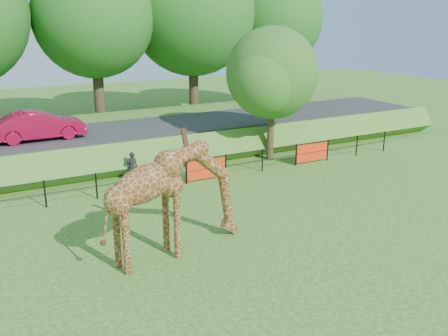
% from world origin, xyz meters
% --- Properties ---
extents(ground, '(90.00, 90.00, 0.00)m').
position_xyz_m(ground, '(0.00, 0.00, 0.00)').
color(ground, '#255615').
rests_on(ground, ground).
extents(giraffe, '(4.99, 1.74, 3.51)m').
position_xyz_m(giraffe, '(-1.09, 1.97, 1.75)').
color(giraffe, '#5D3313').
rests_on(giraffe, ground).
extents(perimeter_fence, '(28.07, 0.10, 1.10)m').
position_xyz_m(perimeter_fence, '(0.00, 8.00, 0.55)').
color(perimeter_fence, black).
rests_on(perimeter_fence, ground).
extents(embankment, '(40.00, 9.00, 1.30)m').
position_xyz_m(embankment, '(0.00, 15.50, 0.65)').
color(embankment, '#255615').
rests_on(embankment, ground).
extents(road, '(40.00, 5.00, 0.12)m').
position_xyz_m(road, '(0.00, 14.00, 1.36)').
color(road, '#28282B').
rests_on(road, embankment).
extents(car_red, '(4.31, 1.57, 1.41)m').
position_xyz_m(car_red, '(-3.18, 13.66, 2.13)').
color(car_red, '#B80D36').
rests_on(car_red, road).
extents(visitor, '(0.54, 0.39, 1.36)m').
position_xyz_m(visitor, '(0.03, 9.54, 0.68)').
color(visitor, black).
rests_on(visitor, ground).
extents(tree_east, '(5.40, 4.71, 6.76)m').
position_xyz_m(tree_east, '(7.60, 9.63, 4.28)').
color(tree_east, '#372718').
rests_on(tree_east, ground).
extents(bg_tree_line, '(37.30, 8.80, 11.82)m').
position_xyz_m(bg_tree_line, '(1.89, 22.00, 7.19)').
color(bg_tree_line, '#372718').
rests_on(bg_tree_line, ground).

